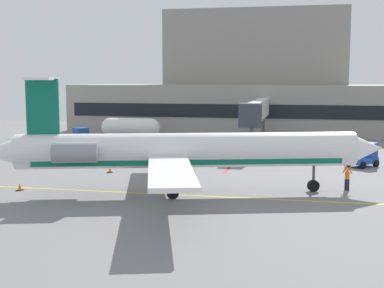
% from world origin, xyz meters
% --- Properties ---
extents(ground, '(120.00, 120.00, 0.11)m').
position_xyz_m(ground, '(0.00, 0.00, -0.05)').
color(ground, slate).
extents(terminal_building, '(70.14, 17.47, 19.61)m').
position_xyz_m(terminal_building, '(5.78, 49.14, 6.90)').
color(terminal_building, gray).
rests_on(terminal_building, ground).
extents(jet_bridge_west, '(2.40, 20.91, 5.87)m').
position_xyz_m(jet_bridge_west, '(3.93, 28.79, 4.50)').
color(jet_bridge_west, silver).
rests_on(jet_bridge_west, ground).
extents(regional_jet, '(29.75, 24.78, 8.68)m').
position_xyz_m(regional_jet, '(0.93, -0.45, 3.26)').
color(regional_jet, white).
rests_on(regional_jet, ground).
extents(baggage_tug, '(3.50, 4.11, 2.33)m').
position_xyz_m(baggage_tug, '(-17.64, 25.01, 1.04)').
color(baggage_tug, '#1E4CB2').
rests_on(baggage_tug, ground).
extents(pushback_tractor, '(3.28, 3.30, 2.32)m').
position_xyz_m(pushback_tractor, '(15.68, 15.42, 1.03)').
color(pushback_tractor, '#1E4CB2').
rests_on(pushback_tractor, ground).
extents(belt_loader, '(2.22, 4.35, 1.88)m').
position_xyz_m(belt_loader, '(-2.95, 18.69, 0.88)').
color(belt_loader, silver).
rests_on(belt_loader, ground).
extents(fuel_tank, '(8.72, 2.60, 2.94)m').
position_xyz_m(fuel_tank, '(-14.52, 33.70, 1.63)').
color(fuel_tank, white).
rests_on(fuel_tank, ground).
extents(marshaller, '(0.77, 0.48, 1.93)m').
position_xyz_m(marshaller, '(13.17, 3.35, 0.98)').
color(marshaller, '#191E33').
rests_on(marshaller, ground).
extents(safety_cone_alpha, '(0.47, 0.47, 0.55)m').
position_xyz_m(safety_cone_alpha, '(-7.55, 6.96, 0.25)').
color(safety_cone_alpha, orange).
rests_on(safety_cone_alpha, ground).
extents(safety_cone_bravo, '(0.47, 0.47, 0.55)m').
position_xyz_m(safety_cone_bravo, '(-11.54, -1.93, 0.25)').
color(safety_cone_bravo, orange).
rests_on(safety_cone_bravo, ground).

